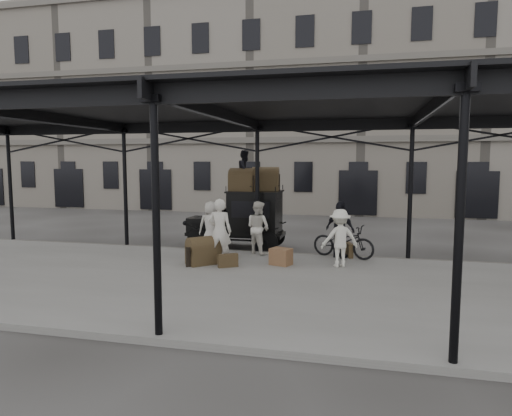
{
  "coord_description": "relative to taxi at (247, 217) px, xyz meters",
  "views": [
    {
      "loc": [
        3.59,
        -13.18,
        3.31
      ],
      "look_at": [
        0.05,
        1.6,
        1.7
      ],
      "focal_mm": 32.0,
      "sensor_mm": 36.0,
      "label": 1
    }
  ],
  "objects": [
    {
      "name": "ground",
      "position": [
        0.66,
        -3.1,
        -1.2
      ],
      "size": [
        120.0,
        120.0,
        0.0
      ],
      "primitive_type": "plane",
      "color": "#383533",
      "rests_on": "ground"
    },
    {
      "name": "platform",
      "position": [
        0.66,
        -5.1,
        -1.13
      ],
      "size": [
        28.0,
        8.0,
        0.15
      ],
      "primitive_type": "cube",
      "color": "slate",
      "rests_on": "ground"
    },
    {
      "name": "canopy",
      "position": [
        0.66,
        -4.82,
        3.39
      ],
      "size": [
        22.5,
        9.0,
        4.74
      ],
      "color": "black",
      "rests_on": "ground"
    },
    {
      "name": "building_frontage",
      "position": [
        0.66,
        14.9,
        5.8
      ],
      "size": [
        64.0,
        8.0,
        14.0
      ],
      "primitive_type": "cube",
      "color": "slate",
      "rests_on": "ground"
    },
    {
      "name": "taxi",
      "position": [
        0.0,
        0.0,
        0.0
      ],
      "size": [
        3.65,
        1.55,
        2.18
      ],
      "color": "black",
      "rests_on": "ground"
    },
    {
      "name": "porter_left",
      "position": [
        -0.01,
        -3.22,
        -0.06
      ],
      "size": [
        0.77,
        0.54,
        1.99
      ],
      "primitive_type": "imported",
      "rotation": [
        0.0,
        0.0,
        3.23
      ],
      "color": "beige",
      "rests_on": "platform"
    },
    {
      "name": "porter_midleft",
      "position": [
        0.78,
        -1.51,
        -0.16
      ],
      "size": [
        1.09,
        1.02,
        1.78
      ],
      "primitive_type": "imported",
      "rotation": [
        0.0,
        0.0,
        2.61
      ],
      "color": "silver",
      "rests_on": "platform"
    },
    {
      "name": "porter_centre",
      "position": [
        -0.96,
        -1.3,
        -0.19
      ],
      "size": [
        0.98,
        0.8,
        1.72
      ],
      "primitive_type": "imported",
      "rotation": [
        0.0,
        0.0,
        3.48
      ],
      "color": "beige",
      "rests_on": "platform"
    },
    {
      "name": "porter_official",
      "position": [
        3.51,
        -1.52,
        -0.14
      ],
      "size": [
        1.15,
        0.96,
        1.83
      ],
      "primitive_type": "imported",
      "rotation": [
        0.0,
        0.0,
        2.57
      ],
      "color": "black",
      "rests_on": "platform"
    },
    {
      "name": "porter_right",
      "position": [
        3.56,
        -2.78,
        -0.2
      ],
      "size": [
        1.26,
        0.99,
        1.72
      ],
      "primitive_type": "imported",
      "rotation": [
        0.0,
        0.0,
        3.51
      ],
      "color": "silver",
      "rests_on": "platform"
    },
    {
      "name": "bicycle",
      "position": [
        3.61,
        -1.48,
        -0.52
      ],
      "size": [
        2.17,
        1.3,
        1.08
      ],
      "primitive_type": "imported",
      "rotation": [
        0.0,
        0.0,
        1.26
      ],
      "color": "black",
      "rests_on": "platform"
    },
    {
      "name": "porter_roof",
      "position": [
        -0.03,
        -0.1,
        1.72
      ],
      "size": [
        0.74,
        0.85,
        1.48
      ],
      "primitive_type": "imported",
      "rotation": [
        0.0,
        0.0,
        1.28
      ],
      "color": "black",
      "rests_on": "taxi"
    },
    {
      "name": "steamer_trunk_roof_near",
      "position": [
        -0.08,
        -0.25,
        1.32
      ],
      "size": [
        1.01,
        0.7,
        0.69
      ],
      "primitive_type": null,
      "rotation": [
        0.0,
        0.0,
        -0.14
      ],
      "color": "#473821",
      "rests_on": "taxi"
    },
    {
      "name": "steamer_trunk_roof_far",
      "position": [
        0.67,
        0.2,
        1.34
      ],
      "size": [
        1.05,
        0.72,
        0.72
      ],
      "primitive_type": null,
      "rotation": [
        0.0,
        0.0,
        0.12
      ],
      "color": "#473821",
      "rests_on": "taxi"
    },
    {
      "name": "steamer_trunk_platform",
      "position": [
        -0.49,
        -3.4,
        -0.7
      ],
      "size": [
        1.1,
        1.09,
        0.7
      ],
      "primitive_type": null,
      "rotation": [
        0.0,
        0.0,
        0.78
      ],
      "color": "#473821",
      "rests_on": "platform"
    },
    {
      "name": "wicker_hamper",
      "position": [
        1.83,
        -2.96,
        -0.8
      ],
      "size": [
        0.72,
        0.63,
        0.5
      ],
      "primitive_type": "cube",
      "rotation": [
        0.0,
        0.0,
        -0.35
      ],
      "color": "brown",
      "rests_on": "platform"
    },
    {
      "name": "suitcase_upright",
      "position": [
        3.8,
        -1.3,
        -0.83
      ],
      "size": [
        0.29,
        0.62,
        0.45
      ],
      "primitive_type": "cube",
      "rotation": [
        0.0,
        0.0,
        0.25
      ],
      "color": "#473821",
      "rests_on": "platform"
    },
    {
      "name": "suitcase_flat",
      "position": [
        0.37,
        -3.64,
        -0.85
      ],
      "size": [
        0.59,
        0.45,
        0.4
      ],
      "primitive_type": "cube",
      "rotation": [
        0.0,
        0.0,
        0.56
      ],
      "color": "#473821",
      "rests_on": "platform"
    }
  ]
}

